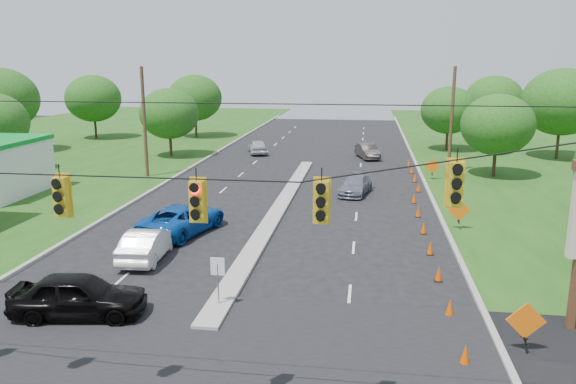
# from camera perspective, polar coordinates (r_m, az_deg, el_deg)

# --- Properties ---
(curb_left) EXTENTS (0.25, 110.00, 0.16)m
(curb_left) POSITION_cam_1_polar(r_m,az_deg,el_deg) (47.30, -11.38, 1.44)
(curb_left) COLOR gray
(curb_left) RESTS_ON ground
(curb_right) EXTENTS (0.25, 110.00, 0.16)m
(curb_right) POSITION_cam_1_polar(r_m,az_deg,el_deg) (44.88, 13.76, 0.70)
(curb_right) COLOR gray
(curb_right) RESTS_ON ground
(median) EXTENTS (1.00, 34.00, 0.18)m
(median) POSITION_cam_1_polar(r_m,az_deg,el_deg) (36.32, -0.93, -1.81)
(median) COLOR gray
(median) RESTS_ON ground
(median_sign) EXTENTS (0.55, 0.06, 2.05)m
(median_sign) POSITION_cam_1_polar(r_m,az_deg,el_deg) (21.88, -7.14, -8.10)
(median_sign) COLOR gray
(median_sign) RESTS_ON ground
(signal_span) EXTENTS (25.60, 0.32, 9.00)m
(signal_span) POSITION_cam_1_polar(r_m,az_deg,el_deg) (14.50, -14.95, -4.87)
(signal_span) COLOR #422D1C
(signal_span) RESTS_ON ground
(utility_pole_far_left) EXTENTS (0.28, 0.28, 9.00)m
(utility_pole_far_left) POSITION_cam_1_polar(r_m,az_deg,el_deg) (47.48, -14.37, 6.83)
(utility_pole_far_left) COLOR #422D1C
(utility_pole_far_left) RESTS_ON ground
(utility_pole_far_right) EXTENTS (0.28, 0.28, 9.00)m
(utility_pole_far_right) POSITION_cam_1_polar(r_m,az_deg,el_deg) (49.40, 16.29, 6.94)
(utility_pole_far_right) COLOR #422D1C
(utility_pole_far_right) RESTS_ON ground
(cone_0) EXTENTS (0.32, 0.32, 0.70)m
(cone_0) POSITION_cam_1_polar(r_m,az_deg,el_deg) (19.21, 17.55, -15.45)
(cone_0) COLOR #E64800
(cone_0) RESTS_ON ground
(cone_1) EXTENTS (0.32, 0.32, 0.70)m
(cone_1) POSITION_cam_1_polar(r_m,az_deg,el_deg) (22.31, 16.11, -11.20)
(cone_1) COLOR #E64800
(cone_1) RESTS_ON ground
(cone_2) EXTENTS (0.32, 0.32, 0.70)m
(cone_2) POSITION_cam_1_polar(r_m,az_deg,el_deg) (25.52, 15.06, -7.99)
(cone_2) COLOR #E64800
(cone_2) RESTS_ON ground
(cone_3) EXTENTS (0.32, 0.32, 0.70)m
(cone_3) POSITION_cam_1_polar(r_m,az_deg,el_deg) (28.79, 14.26, -5.51)
(cone_3) COLOR #E64800
(cone_3) RESTS_ON ground
(cone_4) EXTENTS (0.32, 0.32, 0.70)m
(cone_4) POSITION_cam_1_polar(r_m,az_deg,el_deg) (32.12, 13.62, -3.54)
(cone_4) COLOR #E64800
(cone_4) RESTS_ON ground
(cone_5) EXTENTS (0.32, 0.32, 0.70)m
(cone_5) POSITION_cam_1_polar(r_m,az_deg,el_deg) (35.47, 13.11, -1.94)
(cone_5) COLOR #E64800
(cone_5) RESTS_ON ground
(cone_6) EXTENTS (0.32, 0.32, 0.70)m
(cone_6) POSITION_cam_1_polar(r_m,az_deg,el_deg) (38.86, 12.68, -0.61)
(cone_6) COLOR #E64800
(cone_6) RESTS_ON ground
(cone_7) EXTENTS (0.32, 0.32, 0.70)m
(cone_7) POSITION_cam_1_polar(r_m,az_deg,el_deg) (42.31, 13.14, 0.47)
(cone_7) COLOR #E64800
(cone_7) RESTS_ON ground
(cone_8) EXTENTS (0.32, 0.32, 0.70)m
(cone_8) POSITION_cam_1_polar(r_m,az_deg,el_deg) (45.72, 12.78, 1.42)
(cone_8) COLOR #E64800
(cone_8) RESTS_ON ground
(cone_9) EXTENTS (0.32, 0.32, 0.70)m
(cone_9) POSITION_cam_1_polar(r_m,az_deg,el_deg) (49.15, 12.46, 2.24)
(cone_9) COLOR #E64800
(cone_9) RESTS_ON ground
(cone_10) EXTENTS (0.32, 0.32, 0.70)m
(cone_10) POSITION_cam_1_polar(r_m,az_deg,el_deg) (52.58, 12.19, 2.94)
(cone_10) COLOR #E64800
(cone_10) RESTS_ON ground
(work_sign_0) EXTENTS (1.27, 0.58, 1.37)m
(work_sign_0) POSITION_cam_1_polar(r_m,az_deg,el_deg) (20.19, 23.01, -12.10)
(work_sign_0) COLOR black
(work_sign_0) RESTS_ON ground
(work_sign_1) EXTENTS (1.27, 0.58, 1.37)m
(work_sign_1) POSITION_cam_1_polar(r_m,az_deg,el_deg) (33.14, 17.00, -1.90)
(work_sign_1) COLOR black
(work_sign_1) RESTS_ON ground
(work_sign_2) EXTENTS (1.27, 0.58, 1.37)m
(work_sign_2) POSITION_cam_1_polar(r_m,az_deg,el_deg) (46.70, 14.46, 2.50)
(work_sign_2) COLOR black
(work_sign_2) RESTS_ON ground
(tree_3) EXTENTS (7.56, 7.56, 8.82)m
(tree_3) POSITION_cam_1_polar(r_m,az_deg,el_deg) (65.58, -27.15, 8.38)
(tree_3) COLOR black
(tree_3) RESTS_ON ground
(tree_4) EXTENTS (6.72, 6.72, 7.84)m
(tree_4) POSITION_cam_1_polar(r_m,az_deg,el_deg) (73.85, -19.18, 8.97)
(tree_4) COLOR black
(tree_4) RESTS_ON ground
(tree_5) EXTENTS (5.88, 5.88, 6.86)m
(tree_5) POSITION_cam_1_polar(r_m,az_deg,el_deg) (57.32, -11.98, 7.80)
(tree_5) COLOR black
(tree_5) RESTS_ON ground
(tree_6) EXTENTS (6.72, 6.72, 7.84)m
(tree_6) POSITION_cam_1_polar(r_m,az_deg,el_deg) (72.09, -9.44, 9.42)
(tree_6) COLOR black
(tree_6) RESTS_ON ground
(tree_9) EXTENTS (5.88, 5.88, 6.86)m
(tree_9) POSITION_cam_1_polar(r_m,az_deg,el_deg) (49.06, 20.51, 6.41)
(tree_9) COLOR black
(tree_9) RESTS_ON ground
(tree_10) EXTENTS (7.56, 7.56, 8.82)m
(tree_10) POSITION_cam_1_polar(r_m,az_deg,el_deg) (60.67, 26.08, 8.22)
(tree_10) COLOR black
(tree_10) RESTS_ON ground
(tree_11) EXTENTS (6.72, 6.72, 7.84)m
(tree_11) POSITION_cam_1_polar(r_m,az_deg,el_deg) (70.31, 20.19, 8.72)
(tree_11) COLOR black
(tree_11) RESTS_ON ground
(tree_12) EXTENTS (5.88, 5.88, 6.86)m
(tree_12) POSITION_cam_1_polar(r_m,az_deg,el_deg) (62.44, 16.02, 7.99)
(tree_12) COLOR black
(tree_12) RESTS_ON ground
(black_sedan) EXTENTS (5.20, 2.69, 1.69)m
(black_sedan) POSITION_cam_1_polar(r_m,az_deg,el_deg) (22.62, -20.50, -9.83)
(black_sedan) COLOR black
(black_sedan) RESTS_ON ground
(white_sedan) EXTENTS (1.87, 4.68, 1.51)m
(white_sedan) POSITION_cam_1_polar(r_m,az_deg,el_deg) (28.05, -14.10, -5.13)
(white_sedan) COLOR white
(white_sedan) RESTS_ON ground
(blue_pickup) EXTENTS (4.15, 6.34, 1.62)m
(blue_pickup) POSITION_cam_1_polar(r_m,az_deg,el_deg) (31.83, -10.62, -2.68)
(blue_pickup) COLOR #0C47A5
(blue_pickup) RESTS_ON ground
(silver_car_far) EXTENTS (2.68, 4.74, 1.30)m
(silver_car_far) POSITION_cam_1_polar(r_m,az_deg,el_deg) (40.75, 6.85, 0.68)
(silver_car_far) COLOR slate
(silver_car_far) RESTS_ON ground
(silver_car_oncoming) EXTENTS (2.87, 4.62, 1.47)m
(silver_car_oncoming) POSITION_cam_1_polar(r_m,az_deg,el_deg) (58.54, -3.11, 4.61)
(silver_car_oncoming) COLOR #B6B6C0
(silver_car_oncoming) RESTS_ON ground
(dark_car_receding) EXTENTS (2.71, 4.64, 1.44)m
(dark_car_receding) POSITION_cam_1_polar(r_m,az_deg,el_deg) (56.16, 8.07, 4.13)
(dark_car_receding) COLOR #2B2627
(dark_car_receding) RESTS_ON ground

